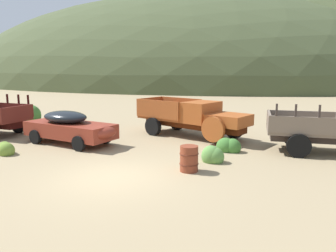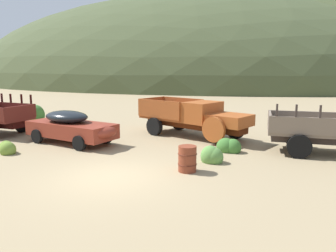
{
  "view_description": "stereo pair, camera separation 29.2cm",
  "coord_description": "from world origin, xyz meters",
  "views": [
    {
      "loc": [
        5.69,
        -8.78,
        3.54
      ],
      "look_at": [
        0.35,
        3.98,
        1.11
      ],
      "focal_mm": 34.77,
      "sensor_mm": 36.0,
      "label": 1
    },
    {
      "loc": [
        5.96,
        -8.66,
        3.54
      ],
      "look_at": [
        0.35,
        3.98,
        1.11
      ],
      "focal_mm": 34.77,
      "sensor_mm": 36.0,
      "label": 2
    }
  ],
  "objects": [
    {
      "name": "car_rust_red",
      "position": [
        -4.38,
        3.47,
        0.82
      ],
      "size": [
        5.01,
        2.36,
        1.57
      ],
      "rotation": [
        0.0,
        0.0,
        -0.13
      ],
      "color": "maroon",
      "rests_on": "ground"
    },
    {
      "name": "bush_front_right",
      "position": [
        2.82,
        4.92,
        0.21
      ],
      "size": [
        1.08,
        0.74,
        0.77
      ],
      "color": "#3D702D",
      "rests_on": "ground"
    },
    {
      "name": "bush_front_left",
      "position": [
        2.59,
        3.07,
        0.21
      ],
      "size": [
        0.89,
        0.7,
        0.84
      ],
      "color": "#5B8E42",
      "rests_on": "ground"
    },
    {
      "name": "bush_near_barrel",
      "position": [
        -5.75,
        0.84,
        0.19
      ],
      "size": [
        0.93,
        0.75,
        0.67
      ],
      "color": "olive",
      "rests_on": "ground"
    },
    {
      "name": "truck_oxide_orange",
      "position": [
        0.7,
        7.22,
        1.03
      ],
      "size": [
        6.44,
        3.71,
        1.91
      ],
      "rotation": [
        0.0,
        0.0,
        -0.3
      ],
      "color": "#51220D",
      "rests_on": "ground"
    },
    {
      "name": "hill_far_left",
      "position": [
        -25.13,
        69.96,
        0.0
      ],
      "size": [
        115.66,
        78.99,
        40.79
      ],
      "primitive_type": "ellipsoid",
      "color": "#424C2D",
      "rests_on": "ground"
    },
    {
      "name": "oil_drum_by_truck",
      "position": [
        2.13,
        1.63,
        0.45
      ],
      "size": [
        0.68,
        0.68,
        0.91
      ],
      "color": "brown",
      "rests_on": "ground"
    },
    {
      "name": "bush_back_edge",
      "position": [
        -11.52,
        6.3,
        0.26
      ],
      "size": [
        1.18,
        1.05,
        1.04
      ],
      "color": "#3D702D",
      "rests_on": "ground"
    },
    {
      "name": "ground_plane",
      "position": [
        0.0,
        0.0,
        0.0
      ],
      "size": [
        300.0,
        300.0,
        0.0
      ],
      "primitive_type": "plane",
      "color": "#998460"
    },
    {
      "name": "bush_lone_scrub",
      "position": [
        -11.62,
        8.13,
        0.35
      ],
      "size": [
        1.34,
        1.21,
        1.41
      ],
      "color": "#3D702D",
      "rests_on": "ground"
    }
  ]
}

